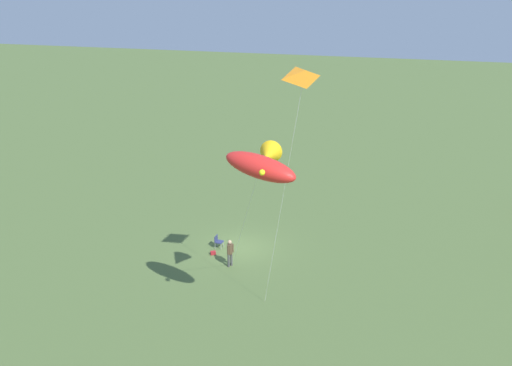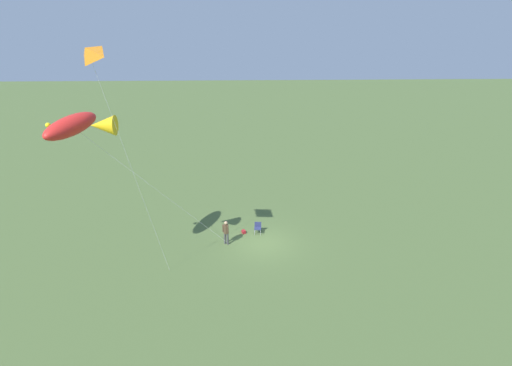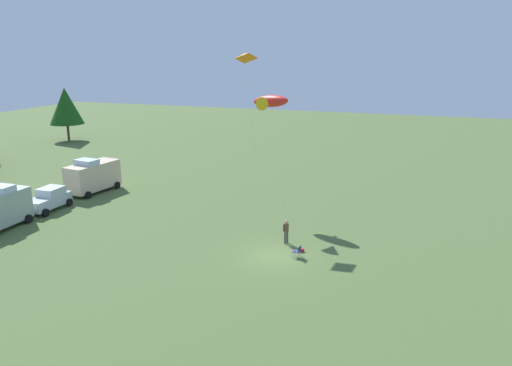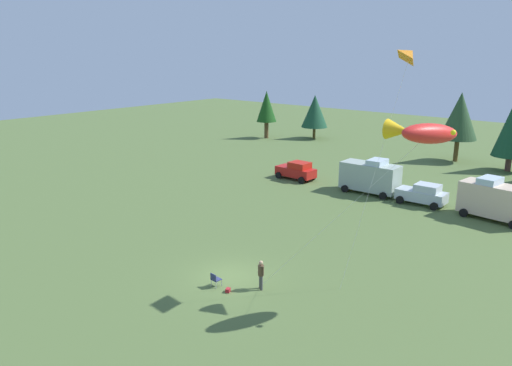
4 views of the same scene
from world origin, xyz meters
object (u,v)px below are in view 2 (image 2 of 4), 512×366
Objects in this scene: folding_chair at (258,227)px; kite_large_fish at (79,126)px; person_kite_flyer at (226,231)px; backpack_on_grass at (244,232)px; kite_delta_orange at (86,54)px.

kite_large_fish is (9.30, 5.06, 8.76)m from folding_chair.
kite_large_fish is at bearing -55.70° from folding_chair.
backpack_on_grass is (-1.20, -1.46, -0.91)m from person_kite_flyer.
person_kite_flyer is at bearing 50.59° from backpack_on_grass.
kite_delta_orange is at bearing -15.16° from person_kite_flyer.
person_kite_flyer reaches higher than folding_chair.
kite_large_fish is (7.10, 3.62, 8.22)m from person_kite_flyer.
person_kite_flyer is 11.45m from kite_large_fish.
folding_chair is 13.74m from kite_large_fish.
kite_large_fish is (8.29, 5.08, 9.13)m from backpack_on_grass.
kite_delta_orange reaches higher than kite_large_fish.
kite_large_fish is 0.74× the size of kite_delta_orange.
backpack_on_grass is at bearing -85.00° from folding_chair.
kite_delta_orange reaches higher than person_kite_flyer.
person_kite_flyer is at bearing -137.46° from kite_delta_orange.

